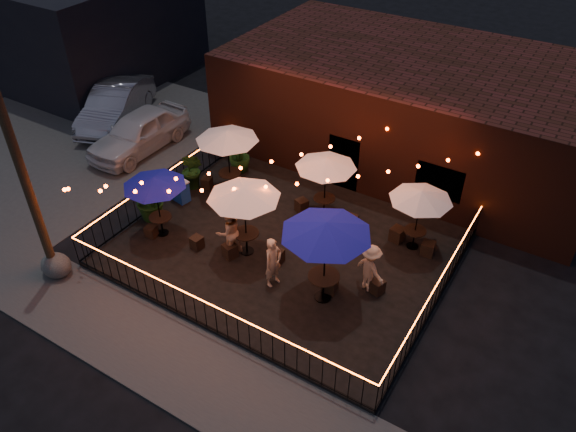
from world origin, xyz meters
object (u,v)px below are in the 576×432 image
(cafe_table_1, at_px, (227,136))
(cooler, at_px, (180,190))
(cafe_table_0, at_px, (154,182))
(cafe_table_3, at_px, (326,164))
(cafe_table_2, at_px, (244,193))
(utility_pole, at_px, (19,163))
(boulder, at_px, (56,265))
(cafe_table_5, at_px, (421,196))
(cafe_table_4, at_px, (326,229))

(cafe_table_1, relative_size, cooler, 3.39)
(cafe_table_0, bearing_deg, cafe_table_3, 42.53)
(cafe_table_1, height_order, cooler, cafe_table_1)
(cafe_table_2, distance_m, cooler, 4.19)
(utility_pole, relative_size, boulder, 8.56)
(cooler, distance_m, boulder, 4.91)
(cafe_table_5, relative_size, cooler, 2.77)
(cafe_table_1, bearing_deg, cafe_table_5, 3.93)
(cafe_table_5, bearing_deg, cafe_table_1, -176.07)
(cafe_table_3, relative_size, cooler, 3.28)
(cafe_table_1, relative_size, cafe_table_4, 1.01)
(cafe_table_2, xyz_separation_m, cafe_table_4, (3.03, -0.52, 0.27))
(cafe_table_5, bearing_deg, cooler, -166.49)
(cafe_table_4, distance_m, cafe_table_5, 3.81)
(cooler, bearing_deg, cafe_table_5, 24.17)
(cafe_table_0, xyz_separation_m, cafe_table_5, (7.30, 3.70, -0.06))
(cafe_table_0, xyz_separation_m, cafe_table_2, (2.91, 0.70, 0.22))
(cafe_table_2, bearing_deg, utility_pole, -139.95)
(cafe_table_2, bearing_deg, cafe_table_1, 134.54)
(cafe_table_0, relative_size, cafe_table_5, 1.17)
(cafe_table_2, xyz_separation_m, boulder, (-4.42, -3.77, -2.04))
(cafe_table_0, xyz_separation_m, boulder, (-1.51, -3.07, -1.82))
(utility_pole, distance_m, cafe_table_0, 3.92)
(utility_pole, xyz_separation_m, cafe_table_4, (7.54, 3.27, -1.33))
(cafe_table_0, relative_size, cafe_table_1, 0.96)
(cafe_table_0, bearing_deg, cafe_table_5, 26.87)
(cafe_table_1, distance_m, cafe_table_2, 3.54)
(utility_pole, bearing_deg, cafe_table_3, 50.29)
(cafe_table_4, bearing_deg, cafe_table_1, 151.13)
(utility_pole, bearing_deg, boulder, 11.98)
(cafe_table_1, bearing_deg, cafe_table_2, -45.46)
(cafe_table_3, bearing_deg, cafe_table_2, -110.66)
(utility_pole, xyz_separation_m, cafe_table_3, (5.64, 6.79, -1.79))
(cafe_table_1, bearing_deg, cafe_table_0, -97.53)
(cafe_table_3, xyz_separation_m, cooler, (-4.74, -1.93, -1.64))
(cafe_table_0, relative_size, cafe_table_2, 1.08)
(cafe_table_2, distance_m, cafe_table_3, 3.21)
(cafe_table_0, xyz_separation_m, cafe_table_4, (5.94, 0.19, 0.49))
(utility_pole, distance_m, boulder, 3.64)
(cooler, bearing_deg, cafe_table_1, 62.81)
(cafe_table_3, distance_m, cafe_table_4, 4.03)
(utility_pole, relative_size, cooler, 9.73)
(utility_pole, height_order, cooler, utility_pole)
(utility_pole, distance_m, cooler, 6.02)
(cafe_table_0, height_order, cafe_table_1, cafe_table_1)
(cafe_table_2, relative_size, boulder, 2.64)
(cafe_table_3, bearing_deg, cooler, -157.85)
(cafe_table_2, relative_size, cafe_table_5, 1.08)
(cafe_table_3, height_order, boulder, cafe_table_3)
(cafe_table_1, xyz_separation_m, cafe_table_3, (3.61, 0.48, -0.18))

